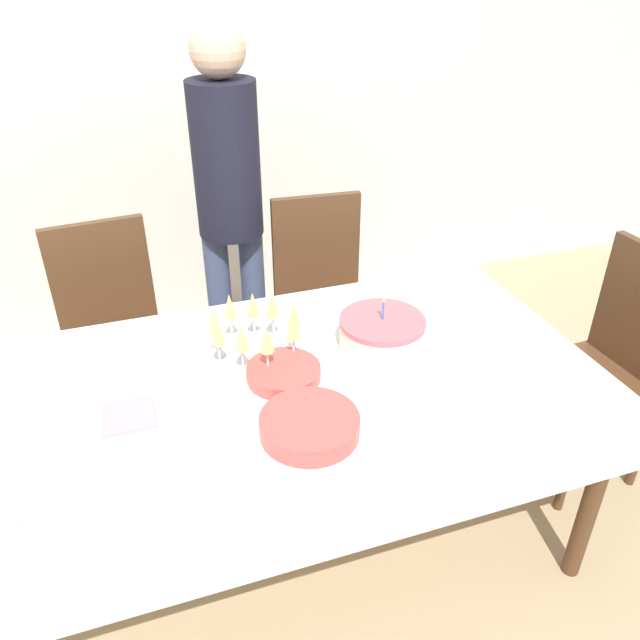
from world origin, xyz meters
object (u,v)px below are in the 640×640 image
object	(u,v)px
dining_chair_far_left	(113,330)
plate_stack_main	(310,425)
birthday_cake	(382,333)
champagne_tray	(255,332)
plate_stack_dessert	(284,373)
person_standing	(228,189)
dining_chair_far_right	(322,295)
dining_chair_right_end	(609,358)

from	to	relation	value
dining_chair_far_left	plate_stack_main	bearing A→B (deg)	-65.65
birthday_cake	champagne_tray	xyz separation A→B (m)	(-0.40, 0.08, 0.04)
plate_stack_main	plate_stack_dessert	size ratio (longest dim) A/B	1.20
dining_chair_far_left	plate_stack_dessert	xyz separation A→B (m)	(0.50, -0.84, 0.24)
champagne_tray	plate_stack_main	distance (m)	0.42
birthday_cake	plate_stack_dessert	size ratio (longest dim) A/B	1.23
person_standing	dining_chair_far_right	bearing A→B (deg)	-28.77
plate_stack_main	dining_chair_far_right	bearing A→B (deg)	69.29
dining_chair_right_end	plate_stack_dessert	size ratio (longest dim) A/B	4.19
dining_chair_far_left	champagne_tray	bearing A→B (deg)	-56.87
birthday_cake	plate_stack_main	world-z (taller)	birthday_cake
plate_stack_dessert	person_standing	distance (m)	1.06
dining_chair_right_end	birthday_cake	bearing A→B (deg)	176.20
dining_chair_right_end	birthday_cake	xyz separation A→B (m)	(-0.94, 0.06, 0.27)
birthday_cake	person_standing	distance (m)	1.03
champagne_tray	plate_stack_main	xyz separation A→B (m)	(0.05, -0.41, -0.06)
dining_chair_far_right	dining_chair_right_end	world-z (taller)	same
dining_chair_far_right	birthday_cake	xyz separation A→B (m)	(-0.06, -0.77, 0.27)
dining_chair_far_left	person_standing	world-z (taller)	person_standing
dining_chair_right_end	dining_chair_far_left	bearing A→B (deg)	155.10
dining_chair_far_left	plate_stack_main	size ratio (longest dim) A/B	3.49
person_standing	birthday_cake	bearing A→B (deg)	-72.95
dining_chair_far_right	plate_stack_dessert	xyz separation A→B (m)	(-0.41, -0.84, 0.24)
plate_stack_main	person_standing	bearing A→B (deg)	87.30
plate_stack_main	dining_chair_right_end	bearing A→B (deg)	11.71
plate_stack_main	person_standing	size ratio (longest dim) A/B	0.17
dining_chair_far_right	dining_chair_far_left	bearing A→B (deg)	-179.99
dining_chair_far_right	plate_stack_main	distance (m)	1.20
dining_chair_far_left	birthday_cake	xyz separation A→B (m)	(0.85, -0.77, 0.27)
champagne_tray	plate_stack_dessert	xyz separation A→B (m)	(0.05, -0.15, -0.07)
plate_stack_main	champagne_tray	bearing A→B (deg)	96.71
birthday_cake	plate_stack_main	distance (m)	0.49
dining_chair_far_right	dining_chair_right_end	size ratio (longest dim) A/B	1.00
birthday_cake	dining_chair_far_right	bearing A→B (deg)	85.62
dining_chair_right_end	person_standing	size ratio (longest dim) A/B	0.58
dining_chair_right_end	plate_stack_dessert	bearing A→B (deg)	-179.70
champagne_tray	birthday_cake	bearing A→B (deg)	-11.34
champagne_tray	person_standing	bearing A→B (deg)	82.93
dining_chair_far_right	champagne_tray	size ratio (longest dim) A/B	2.76
dining_chair_far_left	dining_chair_far_right	world-z (taller)	same
birthday_cake	dining_chair_far_left	bearing A→B (deg)	138.00
dining_chair_far_left	birthday_cake	world-z (taller)	dining_chair_far_left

